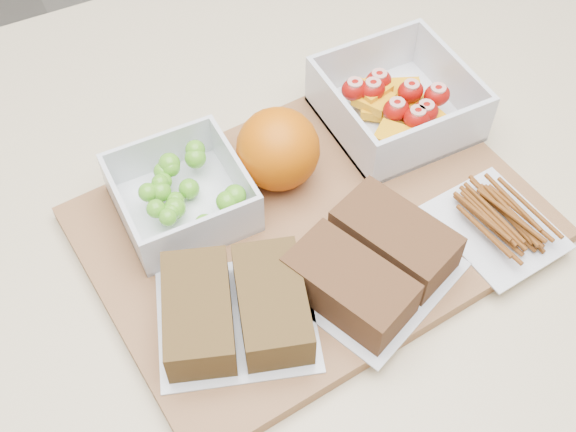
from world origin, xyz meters
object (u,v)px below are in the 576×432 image
cutting_board (313,225)px  grape_container (183,193)px  orange (278,149)px  sandwich_bag_center (372,262)px  pretzel_bag (498,219)px  fruit_container (396,104)px  sandwich_bag_left (235,309)px

cutting_board → grape_container: size_ratio=3.51×
orange → sandwich_bag_center: size_ratio=0.46×
sandwich_bag_center → pretzel_bag: 0.14m
cutting_board → orange: size_ratio=5.08×
orange → sandwich_bag_center: 0.15m
sandwich_bag_center → grape_container: bearing=128.7°
grape_container → sandwich_bag_center: (0.12, -0.15, 0.00)m
cutting_board → grape_container: grape_container is taller
fruit_container → sandwich_bag_center: fruit_container is taller
grape_container → cutting_board: bearing=-34.1°
sandwich_bag_center → pretzel_bag: bearing=-3.2°
orange → pretzel_bag: 0.22m
fruit_container → sandwich_bag_center: bearing=-128.0°
grape_container → orange: 0.10m
grape_container → orange: bearing=-3.7°
orange → sandwich_bag_center: bearing=-81.4°
fruit_container → orange: (-0.15, -0.02, 0.02)m
cutting_board → pretzel_bag: 0.18m
fruit_container → orange: 0.15m
fruit_container → sandwich_bag_left: fruit_container is taller
grape_container → pretzel_bag: bearing=-31.7°
cutting_board → fruit_container: size_ratio=2.93×
fruit_container → grape_container: bearing=-177.9°
sandwich_bag_left → pretzel_bag: bearing=-4.5°
orange → sandwich_bag_center: orange is taller
sandwich_bag_left → sandwich_bag_center: (0.13, -0.01, 0.00)m
sandwich_bag_left → orange: bearing=51.0°
fruit_container → sandwich_bag_center: (-0.13, -0.16, -0.00)m
grape_container → pretzel_bag: (0.26, -0.16, -0.01)m
sandwich_bag_left → grape_container: bearing=86.9°
sandwich_bag_center → pretzel_bag: (0.14, -0.01, -0.01)m
cutting_board → sandwich_bag_left: (-0.11, -0.07, 0.03)m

